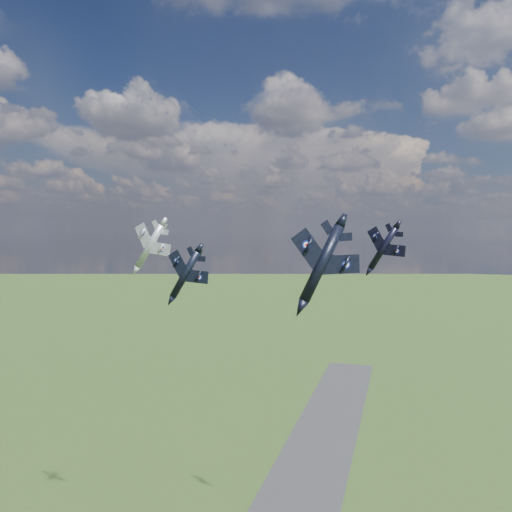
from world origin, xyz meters
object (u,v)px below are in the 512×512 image
(jet_lead_navy, at_px, (185,274))
(jet_high_navy, at_px, (383,248))
(jet_right_navy, at_px, (322,263))
(jet_left_silver, at_px, (150,246))

(jet_lead_navy, relative_size, jet_high_navy, 0.86)
(jet_lead_navy, relative_size, jet_right_navy, 0.92)
(jet_lead_navy, height_order, jet_high_navy, jet_high_navy)
(jet_right_navy, xyz_separation_m, jet_high_navy, (5.30, 54.66, 0.04))
(jet_right_navy, bearing_deg, jet_high_navy, 59.72)
(jet_lead_navy, xyz_separation_m, jet_high_navy, (31.92, 36.56, 3.57))
(jet_right_navy, bearing_deg, jet_left_silver, 113.09)
(jet_lead_navy, relative_size, jet_left_silver, 0.80)
(jet_right_navy, height_order, jet_left_silver, jet_left_silver)
(jet_left_silver, bearing_deg, jet_high_navy, 19.85)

